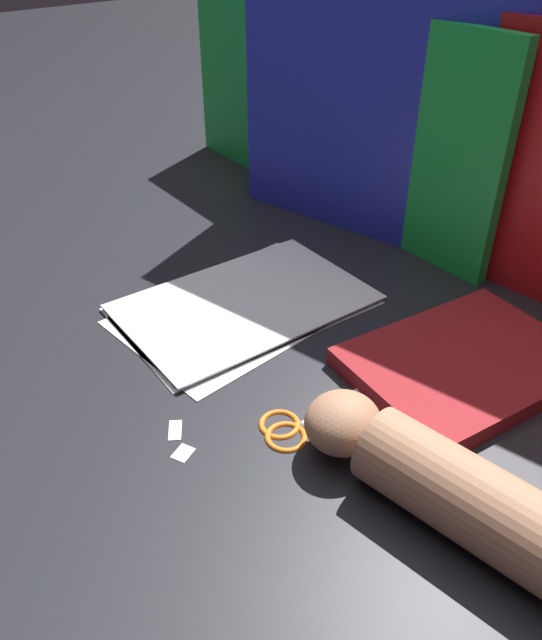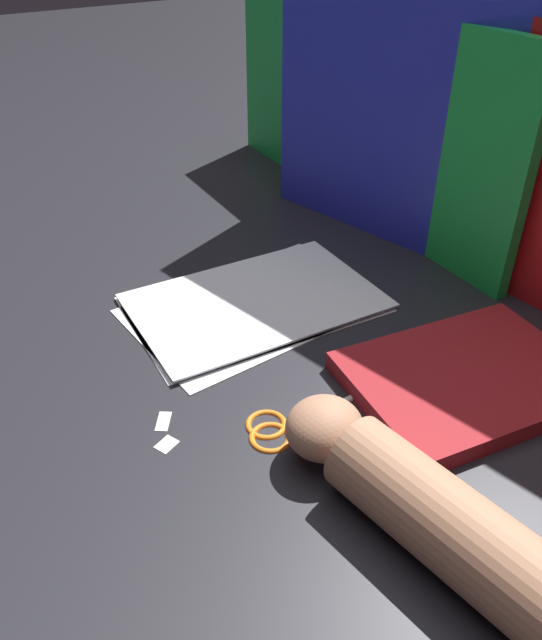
{
  "view_description": "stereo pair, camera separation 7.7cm",
  "coord_description": "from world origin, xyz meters",
  "px_view_note": "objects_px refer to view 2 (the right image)",
  "views": [
    {
      "loc": [
        0.48,
        -0.44,
        0.5
      ],
      "look_at": [
        0.0,
        -0.02,
        0.06
      ],
      "focal_mm": 35.0,
      "sensor_mm": 36.0,
      "label": 1
    },
    {
      "loc": [
        0.53,
        -0.38,
        0.5
      ],
      "look_at": [
        0.0,
        -0.02,
        0.06
      ],
      "focal_mm": 35.0,
      "sensor_mm": 36.0,
      "label": 2
    }
  ],
  "objects_px": {
    "book_closed": "(467,378)",
    "hand_forearm": "(417,501)",
    "paper_stack": "(255,303)",
    "scissors": "(290,425)"
  },
  "relations": [
    {
      "from": "paper_stack",
      "to": "hand_forearm",
      "type": "bearing_deg",
      "value": -12.12
    },
    {
      "from": "scissors",
      "to": "paper_stack",
      "type": "bearing_deg",
      "value": 156.02
    },
    {
      "from": "paper_stack",
      "to": "hand_forearm",
      "type": "xyz_separation_m",
      "value": [
        0.41,
        -0.09,
        0.04
      ]
    },
    {
      "from": "book_closed",
      "to": "hand_forearm",
      "type": "xyz_separation_m",
      "value": [
        0.11,
        -0.2,
        0.03
      ]
    },
    {
      "from": "scissors",
      "to": "hand_forearm",
      "type": "distance_m",
      "value": 0.18
    },
    {
      "from": "book_closed",
      "to": "hand_forearm",
      "type": "distance_m",
      "value": 0.23
    },
    {
      "from": "book_closed",
      "to": "scissors",
      "type": "xyz_separation_m",
      "value": [
        -0.06,
        -0.22,
        -0.01
      ]
    },
    {
      "from": "hand_forearm",
      "to": "scissors",
      "type": "bearing_deg",
      "value": -174.57
    },
    {
      "from": "book_closed",
      "to": "paper_stack",
      "type": "bearing_deg",
      "value": -158.74
    },
    {
      "from": "paper_stack",
      "to": "scissors",
      "type": "xyz_separation_m",
      "value": [
        0.23,
        -0.1,
        -0.0
      ]
    }
  ]
}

